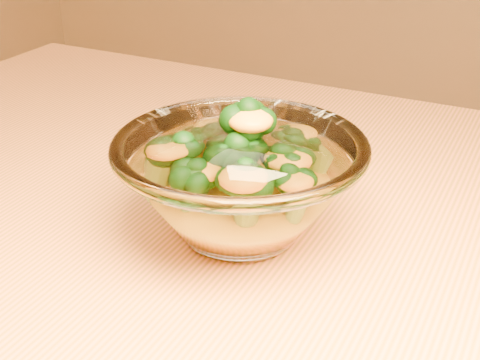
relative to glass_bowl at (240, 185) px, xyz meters
The scene contains 3 objects.
glass_bowl is the anchor object (origin of this frame).
cheese_sauce 0.02m from the glass_bowl, 26.57° to the left, with size 0.11×0.11×0.03m, color orange.
broccoli_heap 0.02m from the glass_bowl, 130.13° to the left, with size 0.13×0.13×0.08m.
Camera 1 is at (0.12, -0.39, 1.04)m, focal length 50.00 mm.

